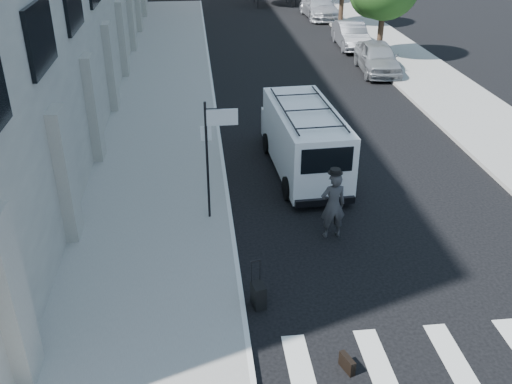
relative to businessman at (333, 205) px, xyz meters
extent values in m
plane|color=black|center=(-0.75, -2.00, -0.98)|extent=(120.00, 120.00, 0.00)
cube|color=gray|center=(-5.00, 14.00, -0.90)|extent=(4.50, 48.00, 0.15)
cube|color=gray|center=(8.25, 18.00, -0.90)|extent=(4.00, 56.00, 0.15)
cylinder|color=black|center=(-3.35, 1.20, 0.92)|extent=(0.07, 0.07, 3.50)
cube|color=white|center=(-3.35, 1.22, 1.77)|extent=(0.30, 0.03, 0.42)
cube|color=white|center=(-2.90, 1.20, 2.22)|extent=(0.85, 0.06, 0.45)
cylinder|color=black|center=(6.85, 18.00, 0.42)|extent=(0.32, 0.32, 2.80)
cylinder|color=black|center=(6.85, 27.00, 0.42)|extent=(0.32, 0.32, 2.80)
imported|color=#343436|center=(0.00, 0.00, 0.00)|extent=(0.75, 0.53, 1.96)
cube|color=black|center=(-0.82, -5.00, -0.81)|extent=(0.26, 0.45, 0.34)
cube|color=black|center=(-2.37, -2.82, -0.67)|extent=(0.35, 0.47, 0.61)
cylinder|color=black|center=(-2.52, -2.66, -0.11)|extent=(0.02, 0.02, 0.58)
cylinder|color=black|center=(-2.31, -2.61, -0.11)|extent=(0.02, 0.02, 0.58)
cube|color=black|center=(-2.42, -2.63, 0.18)|extent=(0.23, 0.08, 0.03)
cube|color=white|center=(-0.01, 4.08, 0.24)|extent=(2.21, 5.34, 2.04)
cube|color=white|center=(-0.16, 6.95, -0.25)|extent=(1.89, 0.97, 1.07)
cube|color=black|center=(0.12, 1.49, 0.67)|extent=(1.56, 0.16, 0.78)
cylinder|color=black|center=(-1.03, 5.88, -0.61)|extent=(0.31, 0.75, 0.74)
cylinder|color=black|center=(0.81, 5.97, -0.61)|extent=(0.31, 0.75, 0.74)
cylinder|color=black|center=(-0.84, 2.29, -0.61)|extent=(0.31, 0.75, 0.74)
cylinder|color=black|center=(1.00, 2.39, -0.61)|extent=(0.31, 0.75, 0.74)
imported|color=gray|center=(6.05, 15.67, -0.18)|extent=(2.23, 4.80, 1.59)
imported|color=slate|center=(6.05, 21.13, -0.23)|extent=(1.77, 4.63, 1.50)
imported|color=#AFB1B7|center=(6.05, 30.42, -0.18)|extent=(2.40, 5.58, 1.60)
camera|label=1|loc=(-3.58, -13.25, 7.62)|focal=40.00mm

